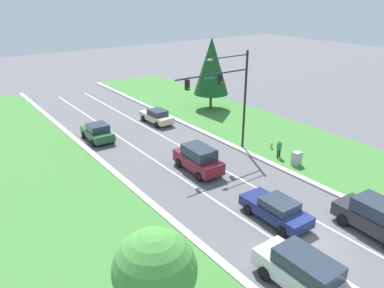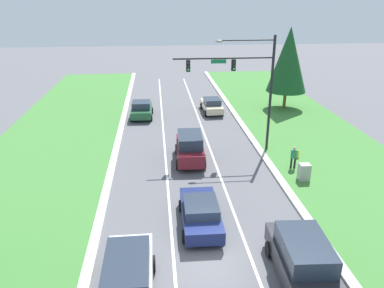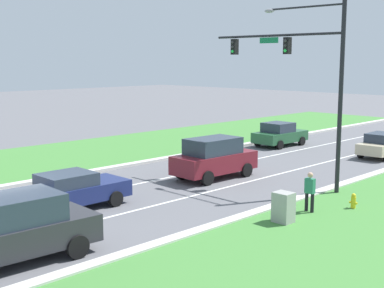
% 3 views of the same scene
% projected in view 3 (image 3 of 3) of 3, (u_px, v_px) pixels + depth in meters
% --- Properties ---
extents(ground_plane, '(160.00, 160.00, 0.00)m').
position_uv_depth(ground_plane, '(11.00, 225.00, 19.90)').
color(ground_plane, '#5B5B60').
extents(curb_strip_right, '(0.50, 90.00, 0.15)m').
position_uv_depth(curb_strip_right, '(100.00, 263.00, 15.95)').
color(curb_strip_right, beige).
rests_on(curb_strip_right, ground_plane).
extents(lane_stripe_inner_right, '(0.14, 81.00, 0.01)m').
position_uv_depth(lane_stripe_inner_right, '(35.00, 236.00, 18.64)').
color(lane_stripe_inner_right, white).
rests_on(lane_stripe_inner_right, ground_plane).
extents(traffic_signal_mast, '(7.41, 0.41, 8.83)m').
position_uv_depth(traffic_signal_mast, '(304.00, 66.00, 24.93)').
color(traffic_signal_mast, black).
rests_on(traffic_signal_mast, ground_plane).
extents(burgundy_suv, '(2.25, 4.72, 2.12)m').
position_uv_depth(burgundy_suv, '(214.00, 158.00, 27.58)').
color(burgundy_suv, maroon).
rests_on(burgundy_suv, ground_plane).
extents(champagne_sedan, '(2.07, 4.48, 1.53)m').
position_uv_depth(champagne_sedan, '(383.00, 145.00, 33.72)').
color(champagne_sedan, beige).
rests_on(champagne_sedan, ground_plane).
extents(navy_sedan, '(2.18, 4.70, 1.53)m').
position_uv_depth(navy_sedan, '(71.00, 190.00, 21.90)').
color(navy_sedan, navy).
rests_on(navy_sedan, ground_plane).
extents(charcoal_suv, '(2.47, 5.05, 2.07)m').
position_uv_depth(charcoal_suv, '(13.00, 228.00, 16.08)').
color(charcoal_suv, '#28282D').
rests_on(charcoal_suv, ground_plane).
extents(forest_sedan, '(2.25, 4.20, 1.68)m').
position_uv_depth(forest_sedan, '(280.00, 134.00, 38.03)').
color(forest_sedan, '#235633').
rests_on(forest_sedan, ground_plane).
extents(utility_cabinet, '(0.70, 0.60, 1.22)m').
position_uv_depth(utility_cabinet, '(283.00, 208.00, 19.89)').
color(utility_cabinet, '#9E9E99').
rests_on(utility_cabinet, ground_plane).
extents(pedestrian, '(0.40, 0.23, 1.69)m').
position_uv_depth(pedestrian, '(310.00, 191.00, 21.19)').
color(pedestrian, black).
rests_on(pedestrian, ground_plane).
extents(fire_hydrant, '(0.34, 0.20, 0.70)m').
position_uv_depth(fire_hydrant, '(353.00, 202.00, 21.80)').
color(fire_hydrant, gold).
rests_on(fire_hydrant, ground_plane).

